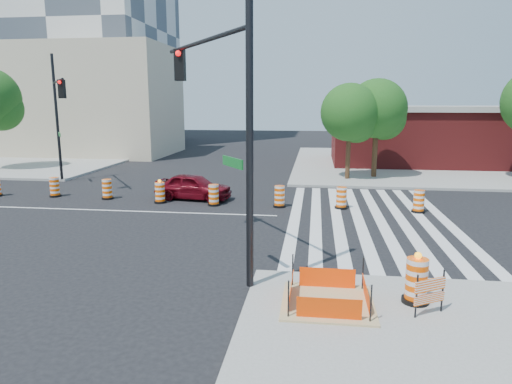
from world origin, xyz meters
TOP-DOWN VIEW (x-y plane):
  - ground at (0.00, 0.00)m, footprint 120.00×120.00m
  - sidewalk_ne at (18.00, 18.00)m, footprint 22.00×22.00m
  - sidewalk_nw at (-18.00, 18.00)m, footprint 22.00×22.00m
  - crosswalk_east at (10.95, 0.00)m, footprint 6.75×13.50m
  - lane_centerline at (0.00, 0.00)m, footprint 14.00×0.12m
  - excavation_pit at (9.00, -9.00)m, footprint 2.20×2.20m
  - brick_storefront at (18.00, 18.00)m, footprint 16.50×8.50m
  - beige_midrise at (-12.00, 22.00)m, footprint 14.00×10.00m
  - red_coupe at (2.45, 2.91)m, footprint 4.09×2.13m
  - signal_pole_se at (5.98, -6.71)m, footprint 3.74×5.35m
  - signal_pole_nw at (-6.29, 5.76)m, footprint 3.41×4.79m
  - pit_drum at (11.10, -8.66)m, footprint 0.65×0.65m
  - barricade at (11.27, -9.28)m, footprint 0.76×0.48m
  - tree_north_c at (10.68, 9.64)m, footprint 3.57×3.57m
  - tree_north_d at (12.44, 10.66)m, footprint 3.77×3.76m
  - median_drum_2 at (-4.99, 2.59)m, footprint 0.60×0.60m
  - median_drum_3 at (-1.98, 2.39)m, footprint 0.60×0.60m
  - median_drum_4 at (1.02, 1.88)m, footprint 0.60×0.60m
  - median_drum_5 at (3.79, 1.65)m, footprint 0.60×0.60m
  - median_drum_6 at (6.97, 1.73)m, footprint 0.60×0.60m
  - median_drum_7 at (9.86, 1.79)m, footprint 0.60×0.60m
  - median_drum_8 at (13.29, 1.46)m, footprint 0.60×0.60m

SIDE VIEW (x-z plane):
  - ground at x=0.00m, z-range 0.00..0.00m
  - lane_centerline at x=0.00m, z-range 0.00..0.01m
  - crosswalk_east at x=10.95m, z-range 0.00..0.01m
  - sidewalk_ne at x=18.00m, z-range 0.00..0.15m
  - sidewalk_nw at x=-18.00m, z-range 0.00..0.15m
  - excavation_pit at x=9.00m, z-range -0.23..0.67m
  - median_drum_2 at x=-4.99m, z-range -0.03..0.99m
  - median_drum_3 at x=-1.98m, z-range -0.03..0.99m
  - median_drum_5 at x=3.79m, z-range -0.03..0.99m
  - median_drum_6 at x=6.97m, z-range -0.03..0.99m
  - median_drum_7 at x=9.86m, z-range -0.03..0.99m
  - median_drum_8 at x=13.29m, z-range -0.03..0.99m
  - median_drum_4 at x=1.02m, z-range -0.10..1.08m
  - red_coupe at x=2.45m, z-range 0.00..1.33m
  - pit_drum at x=11.10m, z-range 0.04..1.32m
  - barricade at x=11.27m, z-range 0.20..1.22m
  - brick_storefront at x=18.00m, z-range 0.02..4.62m
  - tree_north_c at x=10.68m, z-range 1.04..7.12m
  - tree_north_d at x=12.44m, z-range 1.09..7.48m
  - signal_pole_nw at x=-6.29m, z-range 0.87..8.48m
  - beige_midrise at x=-12.00m, z-range 0.00..10.00m
  - signal_pole_se at x=5.98m, z-range 0.95..9.39m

